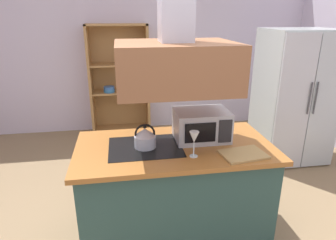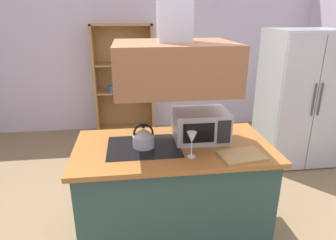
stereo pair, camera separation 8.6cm
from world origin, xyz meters
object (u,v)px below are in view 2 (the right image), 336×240
at_px(microwave, 201,125).
at_px(wine_glass_on_counter, 192,139).
at_px(cutting_board, 242,155).
at_px(refrigerator, 299,98).
at_px(dish_cabinet, 124,86).
at_px(kettle, 144,137).

relative_size(microwave, wine_glass_on_counter, 2.23).
bearing_deg(cutting_board, wine_glass_on_counter, 173.35).
distance_m(refrigerator, wine_glass_on_counter, 2.35).
bearing_deg(cutting_board, refrigerator, 48.74).
bearing_deg(wine_glass_on_counter, dish_cabinet, 100.76).
bearing_deg(kettle, dish_cabinet, 94.18).
xyz_separation_m(kettle, cutting_board, (0.74, -0.27, -0.08)).
height_order(dish_cabinet, kettle, dish_cabinet).
bearing_deg(refrigerator, microwave, -143.37).
height_order(kettle, microwave, microwave).
bearing_deg(refrigerator, dish_cabinet, 149.66).
relative_size(cutting_board, wine_glass_on_counter, 1.65).
xyz_separation_m(kettle, microwave, (0.50, 0.09, 0.04)).
height_order(kettle, cutting_board, kettle).
xyz_separation_m(refrigerator, cutting_board, (-1.38, -1.58, 0.03)).
bearing_deg(dish_cabinet, microwave, -74.85).
relative_size(refrigerator, microwave, 3.84).
bearing_deg(refrigerator, cutting_board, -131.26).
relative_size(refrigerator, cutting_board, 5.19).
distance_m(refrigerator, dish_cabinet, 2.69).
bearing_deg(cutting_board, microwave, 123.32).
height_order(refrigerator, kettle, refrigerator).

